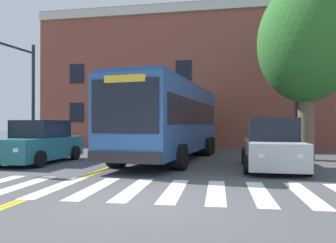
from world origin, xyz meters
name	(u,v)px	position (x,y,z in m)	size (l,w,h in m)	color
ground_plane	(142,202)	(0.00, 0.00, 0.00)	(120.00, 120.00, 0.00)	#4C4C4F
crosswalk	(134,189)	(-0.57, 1.34, 0.00)	(13.21, 3.39, 0.01)	white
lane_line_yellow_inner	(160,148)	(-2.76, 15.34, 0.00)	(0.12, 36.00, 0.01)	gold
lane_line_yellow_outer	(163,148)	(-2.60, 15.34, 0.00)	(0.12, 36.00, 0.01)	gold
city_bus	(171,119)	(-0.83, 8.45, 1.93)	(3.87, 10.93, 3.54)	#2D5699
car_teal_near_lane	(40,143)	(-6.24, 6.18, 0.84)	(2.22, 4.62, 1.85)	#236B70
car_silver_far_lane	(272,146)	(3.46, 5.91, 0.86)	(2.21, 4.68, 1.91)	#B7BABF
car_white_behind_bus	(176,135)	(-2.20, 18.93, 0.82)	(2.32, 4.85, 1.80)	white
traffic_light_far_corner	(6,75)	(-7.99, 6.28, 3.88)	(0.70, 4.52, 5.67)	#28282D
street_tree_curbside_large	(306,43)	(5.46, 9.42, 5.49)	(6.24, 6.22, 8.41)	brown
building_facade	(240,80)	(2.79, 19.07, 5.07)	(29.55, 7.33, 10.13)	brown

